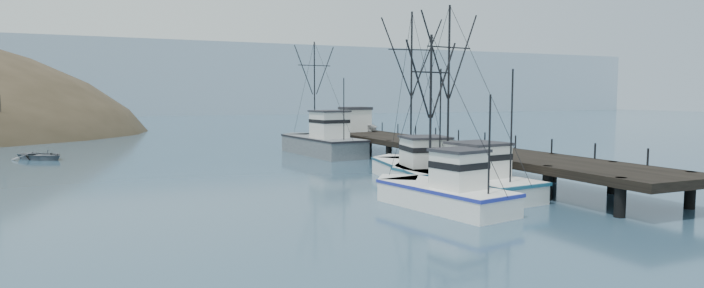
% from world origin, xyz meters
% --- Properties ---
extents(ground, '(400.00, 400.00, 0.00)m').
position_xyz_m(ground, '(0.00, 0.00, 0.00)').
color(ground, '#2C4962').
rests_on(ground, ground).
extents(pier, '(6.00, 44.00, 2.00)m').
position_xyz_m(pier, '(14.00, 16.00, 1.69)').
color(pier, black).
rests_on(pier, ground).
extents(distant_ridge, '(360.00, 40.00, 26.00)m').
position_xyz_m(distant_ridge, '(10.00, 170.00, 0.00)').
color(distant_ridge, '#9EB2C6').
rests_on(distant_ridge, ground).
extents(distant_ridge_far, '(180.00, 25.00, 18.00)m').
position_xyz_m(distant_ridge_far, '(-40.00, 185.00, 0.00)').
color(distant_ridge_far, silver).
rests_on(distant_ridge_far, ground).
extents(trawler_near, '(5.14, 12.05, 12.03)m').
position_xyz_m(trawler_near, '(8.01, 4.97, 0.82)').
color(trawler_near, white).
rests_on(trawler_near, ground).
extents(trawler_mid, '(4.68, 9.60, 9.69)m').
position_xyz_m(trawler_mid, '(4.48, 1.57, 0.82)').
color(trawler_mid, white).
rests_on(trawler_mid, ground).
extents(trawler_far, '(5.72, 12.37, 12.43)m').
position_xyz_m(trawler_far, '(8.14, 10.46, 0.82)').
color(trawler_far, white).
rests_on(trawler_far, ground).
extents(work_vessel, '(5.46, 14.21, 12.03)m').
position_xyz_m(work_vessel, '(8.04, 29.82, 1.23)').
color(work_vessel, slate).
rests_on(work_vessel, ground).
extents(pier_shed, '(3.00, 3.20, 2.80)m').
position_xyz_m(pier_shed, '(13.81, 34.00, 3.42)').
color(pier_shed, silver).
rests_on(pier_shed, pier).
extents(pickup_truck, '(5.23, 3.98, 1.32)m').
position_xyz_m(pickup_truck, '(14.02, 34.00, 2.66)').
color(pickup_truck, silver).
rests_on(pickup_truck, pier).
extents(motorboat, '(6.22, 6.37, 1.08)m').
position_xyz_m(motorboat, '(-17.99, 36.15, 0.00)').
color(motorboat, slate).
rests_on(motorboat, ground).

